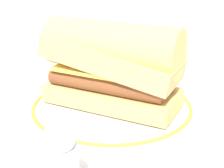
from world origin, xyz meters
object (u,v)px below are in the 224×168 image
at_px(sausage_sandwich, 112,63).
at_px(salt_shaker, 60,161).
at_px(drinking_glass, 74,43).
at_px(plate, 112,107).

xyz_separation_m(sausage_sandwich, salt_shaker, (0.03, -0.19, -0.04)).
relative_size(sausage_sandwich, drinking_glass, 1.71).
bearing_deg(sausage_sandwich, salt_shaker, -78.43).
bearing_deg(drinking_glass, sausage_sandwich, -47.96).
bearing_deg(drinking_glass, salt_shaker, -63.37).
xyz_separation_m(plate, drinking_glass, (-0.16, 0.17, 0.04)).
distance_m(drinking_glass, salt_shaker, 0.40).
distance_m(plate, sausage_sandwich, 0.07).
bearing_deg(plate, drinking_glass, 132.04).
bearing_deg(sausage_sandwich, drinking_glass, 135.93).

